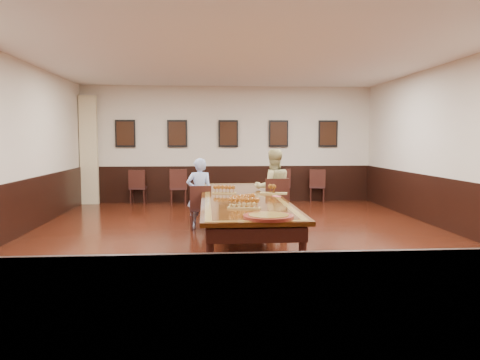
{
  "coord_description": "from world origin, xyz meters",
  "views": [
    {
      "loc": [
        -0.62,
        -7.99,
        1.75
      ],
      "look_at": [
        0.0,
        0.5,
        1.0
      ],
      "focal_mm": 35.0,
      "sensor_mm": 36.0,
      "label": 1
    }
  ],
  "objects": [
    {
      "name": "ceiling",
      "position": [
        0.0,
        0.0,
        3.21
      ],
      "size": [
        8.0,
        10.0,
        0.02
      ],
      "primitive_type": "cube",
      "color": "white",
      "rests_on": "floor"
    },
    {
      "name": "floor",
      "position": [
        0.0,
        0.0,
        -0.01
      ],
      "size": [
        8.0,
        10.0,
        0.02
      ],
      "primitive_type": "cube",
      "color": "black",
      "rests_on": "ground"
    },
    {
      "name": "wall_left",
      "position": [
        -4.01,
        0.0,
        1.6
      ],
      "size": [
        0.02,
        10.0,
        3.2
      ],
      "primitive_type": "cube",
      "color": "beige",
      "rests_on": "floor"
    },
    {
      "name": "chair_man",
      "position": [
        -0.74,
        1.0,
        0.43
      ],
      "size": [
        0.44,
        0.48,
        0.87
      ],
      "primitive_type": null,
      "rotation": [
        0.0,
        0.0,
        3.23
      ],
      "color": "black",
      "rests_on": "floor"
    },
    {
      "name": "spare_chair_d",
      "position": [
        2.47,
        4.76,
        0.46
      ],
      "size": [
        0.52,
        0.55,
        0.92
      ],
      "primitive_type": null,
      "rotation": [
        0.0,
        0.0,
        2.93
      ],
      "color": "black",
      "rests_on": "floor"
    },
    {
      "name": "wall_right",
      "position": [
        4.01,
        0.0,
        1.6
      ],
      "size": [
        0.02,
        10.0,
        3.2
      ],
      "primitive_type": "cube",
      "color": "beige",
      "rests_on": "floor"
    },
    {
      "name": "carved_platter",
      "position": [
        0.16,
        -2.22,
        0.77
      ],
      "size": [
        0.72,
        0.72,
        0.05
      ],
      "color": "#531510",
      "rests_on": "conference_table"
    },
    {
      "name": "posters",
      "position": [
        0.0,
        4.94,
        1.9
      ],
      "size": [
        6.14,
        0.04,
        0.74
      ],
      "color": "black",
      "rests_on": "wall_back"
    },
    {
      "name": "curtain",
      "position": [
        -3.75,
        4.82,
        1.45
      ],
      "size": [
        0.45,
        0.18,
        2.9
      ],
      "primitive_type": "cube",
      "color": "beige",
      "rests_on": "floor"
    },
    {
      "name": "chair_woman",
      "position": [
        0.72,
        1.04,
        0.5
      ],
      "size": [
        0.52,
        0.56,
        0.99
      ],
      "primitive_type": null,
      "rotation": [
        0.0,
        0.0,
        3.27
      ],
      "color": "black",
      "rests_on": "floor"
    },
    {
      "name": "spare_chair_a",
      "position": [
        -2.46,
        4.76,
        0.46
      ],
      "size": [
        0.44,
        0.48,
        0.93
      ],
      "primitive_type": null,
      "rotation": [
        0.0,
        0.0,
        3.12
      ],
      "color": "black",
      "rests_on": "floor"
    },
    {
      "name": "flight_a",
      "position": [
        -0.29,
        0.48,
        0.82
      ],
      "size": [
        0.45,
        0.22,
        0.16
      ],
      "color": "olive",
      "rests_on": "conference_table"
    },
    {
      "name": "pink_phone",
      "position": [
        0.6,
        0.01,
        0.76
      ],
      "size": [
        0.15,
        0.16,
        0.01
      ],
      "primitive_type": "cube",
      "rotation": [
        0.0,
        0.0,
        0.69
      ],
      "color": "#F55180",
      "rests_on": "conference_table"
    },
    {
      "name": "flight_c",
      "position": [
        -0.06,
        -0.99,
        0.83
      ],
      "size": [
        0.45,
        0.36,
        0.17
      ],
      "color": "olive",
      "rests_on": "conference_table"
    },
    {
      "name": "person_woman",
      "position": [
        0.7,
        1.14,
        0.78
      ],
      "size": [
        0.84,
        0.69,
        1.55
      ],
      "primitive_type": "imported",
      "rotation": [
        0.0,
        0.0,
        3.27
      ],
      "color": "#C6BB7B",
      "rests_on": "floor"
    },
    {
      "name": "flight_d",
      "position": [
        -0.08,
        -1.4,
        0.83
      ],
      "size": [
        0.49,
        0.26,
        0.18
      ],
      "color": "olive",
      "rests_on": "conference_table"
    },
    {
      "name": "person_man",
      "position": [
        -0.75,
        1.09,
        0.69
      ],
      "size": [
        0.53,
        0.37,
        1.38
      ],
      "primitive_type": "imported",
      "rotation": [
        0.0,
        0.0,
        3.23
      ],
      "color": "#5173CA",
      "rests_on": "floor"
    },
    {
      "name": "wainscoting",
      "position": [
        0.0,
        0.0,
        0.5
      ],
      "size": [
        8.0,
        10.0,
        1.0
      ],
      "color": "black",
      "rests_on": "floor"
    },
    {
      "name": "conference_table",
      "position": [
        0.0,
        0.0,
        0.61
      ],
      "size": [
        1.4,
        5.0,
        0.76
      ],
      "color": "black",
      "rests_on": "floor"
    },
    {
      "name": "wall_front",
      "position": [
        0.0,
        -5.01,
        1.6
      ],
      "size": [
        8.0,
        0.02,
        3.2
      ],
      "primitive_type": "cube",
      "color": "beige",
      "rests_on": "floor"
    },
    {
      "name": "red_plate_grp",
      "position": [
        0.07,
        -0.08,
        0.76
      ],
      "size": [
        0.19,
        0.19,
        0.03
      ],
      "color": "#B20B16",
      "rests_on": "conference_table"
    },
    {
      "name": "spare_chair_b",
      "position": [
        -1.36,
        4.46,
        0.48
      ],
      "size": [
        0.5,
        0.53,
        0.96
      ],
      "primitive_type": null,
      "rotation": [
        0.0,
        0.0,
        3.24
      ],
      "color": "black",
      "rests_on": "floor"
    },
    {
      "name": "spare_chair_c",
      "position": [
        1.5,
        4.83,
        0.47
      ],
      "size": [
        0.5,
        0.53,
        0.94
      ],
      "primitive_type": null,
      "rotation": [
        0.0,
        0.0,
        3.0
      ],
      "color": "black",
      "rests_on": "floor"
    },
    {
      "name": "flight_b",
      "position": [
        0.59,
        0.36,
        0.84
      ],
      "size": [
        0.51,
        0.25,
        0.18
      ],
      "color": "olive",
      "rests_on": "conference_table"
    },
    {
      "name": "wall_back",
      "position": [
        0.0,
        5.01,
        1.6
      ],
      "size": [
        8.0,
        0.02,
        3.2
      ],
      "primitive_type": "cube",
      "color": "beige",
      "rests_on": "floor"
    }
  ]
}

